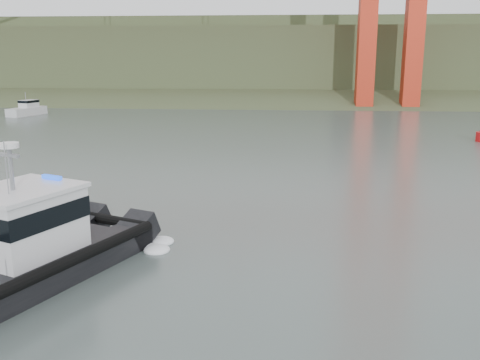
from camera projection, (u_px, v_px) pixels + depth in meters
The scene contains 4 objects.
ground at pixel (193, 265), 24.16m from camera, with size 400.00×400.00×0.00m, color #465350.
headlands at pixel (271, 64), 144.34m from camera, with size 500.00×105.36×27.12m.
patrol_boat at pixel (18, 247), 22.07m from camera, with size 9.07×13.35×6.10m.
motorboat at pixel (27, 109), 84.60m from camera, with size 4.11×7.17×3.74m.
Camera 1 is at (4.03, -22.39, 9.26)m, focal length 40.00 mm.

